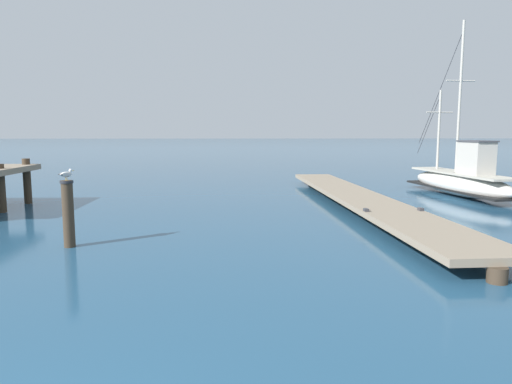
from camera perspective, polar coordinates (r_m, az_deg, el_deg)
name	(u,v)px	position (r m, az deg, el deg)	size (l,w,h in m)	color
floating_dock	(359,198)	(16.96, 12.51, -0.68)	(2.48, 17.11, 0.53)	gray
fishing_boat_0	(462,180)	(21.48, 23.98, 1.39)	(2.19, 7.24, 7.32)	silver
mooring_piling	(68,212)	(11.68, -22.12, -2.35)	(0.30, 0.30, 1.58)	#3D3023
perched_seagull	(66,174)	(11.57, -22.36, 2.05)	(0.28, 0.33, 0.27)	gold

